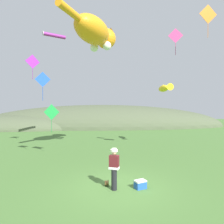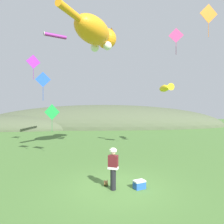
{
  "view_description": "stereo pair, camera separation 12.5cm",
  "coord_description": "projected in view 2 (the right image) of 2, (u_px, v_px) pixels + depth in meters",
  "views": [
    {
      "loc": [
        -0.86,
        -8.6,
        3.43
      ],
      "look_at": [
        0.0,
        4.0,
        3.27
      ],
      "focal_mm": 32.0,
      "sensor_mm": 36.0,
      "label": 1
    },
    {
      "loc": [
        -0.74,
        -8.61,
        3.43
      ],
      "look_at": [
        0.0,
        4.0,
        3.27
      ],
      "focal_mm": 32.0,
      "sensor_mm": 36.0,
      "label": 2
    }
  ],
  "objects": [
    {
      "name": "kite_diamond_green",
      "position": [
        52.0,
        112.0,
        14.71
      ],
      "size": [
        1.16,
        0.19,
        2.08
      ],
      "color": "green"
    },
    {
      "name": "kite_fish_windsock",
      "position": [
        165.0,
        88.0,
        18.83
      ],
      "size": [
        0.86,
        2.44,
        0.74
      ],
      "color": "yellow"
    },
    {
      "name": "picnic_cooler",
      "position": [
        139.0,
        184.0,
        8.63
      ],
      "size": [
        0.58,
        0.49,
        0.36
      ],
      "color": "blue",
      "rests_on": "ground"
    },
    {
      "name": "kite_tube_streamer",
      "position": [
        55.0,
        36.0,
        20.24
      ],
      "size": [
        2.2,
        1.4,
        0.44
      ],
      "color": "#8C268C"
    },
    {
      "name": "distant_hill_ridge",
      "position": [
        91.0,
        127.0,
        39.05
      ],
      "size": [
        53.74,
        16.67,
        8.68
      ],
      "color": "#4C563D",
      "rests_on": "ground"
    },
    {
      "name": "kite_diamond_violet",
      "position": [
        33.0,
        62.0,
        17.12
      ],
      "size": [
        1.02,
        0.68,
        2.11
      ],
      "color": "purple"
    },
    {
      "name": "kite_diamond_pink",
      "position": [
        176.0,
        36.0,
        15.0
      ],
      "size": [
        1.09,
        0.24,
        2.01
      ],
      "color": "#E53F8C"
    },
    {
      "name": "kite_diamond_orange",
      "position": [
        209.0,
        14.0,
        13.03
      ],
      "size": [
        1.26,
        0.13,
        2.16
      ],
      "color": "orange"
    },
    {
      "name": "ground_plane",
      "position": [
        117.0,
        188.0,
        8.68
      ],
      "size": [
        120.0,
        120.0,
        0.0
      ],
      "primitive_type": "plane",
      "color": "#477033"
    },
    {
      "name": "kite_diamond_blue",
      "position": [
        43.0,
        80.0,
        13.12
      ],
      "size": [
        0.99,
        0.15,
        1.9
      ],
      "color": "blue"
    },
    {
      "name": "kite_spool",
      "position": [
        106.0,
        183.0,
        8.94
      ],
      "size": [
        0.17,
        0.27,
        0.27
      ],
      "color": "olive",
      "rests_on": "ground"
    },
    {
      "name": "festival_attendant",
      "position": [
        113.0,
        167.0,
        8.49
      ],
      "size": [
        0.49,
        0.39,
        1.77
      ],
      "color": "black",
      "rests_on": "ground"
    },
    {
      "name": "kite_giant_cat",
      "position": [
        96.0,
        33.0,
        15.42
      ],
      "size": [
        3.96,
        6.82,
        2.24
      ],
      "color": "orange"
    }
  ]
}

